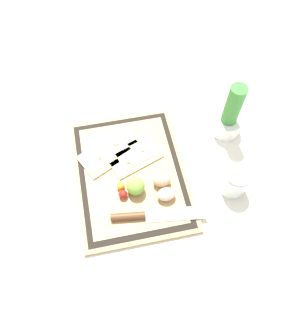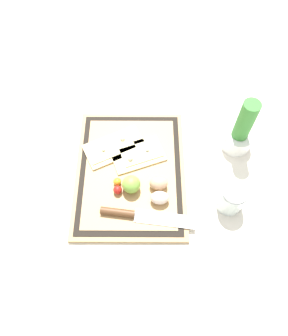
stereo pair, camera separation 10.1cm
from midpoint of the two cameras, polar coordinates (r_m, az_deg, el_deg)
ground_plane at (r=1.04m, az=0.40°, el=-1.14°), size 6.00×6.00×0.00m
cutting_board at (r=1.03m, az=0.40°, el=-0.93°), size 0.45×0.34×0.02m
pizza_slice_near at (r=1.06m, az=-2.58°, el=3.44°), size 0.18×0.22×0.02m
pizza_slice_far at (r=1.05m, az=1.79°, el=2.19°), size 0.15×0.19×0.02m
knife at (r=0.96m, az=0.95°, el=-8.36°), size 0.07×0.28×0.02m
egg_brown at (r=0.99m, az=5.47°, el=-2.95°), size 0.04×0.06×0.04m
egg_pink at (r=0.97m, az=5.74°, el=-5.45°), size 0.04×0.06×0.04m
lime at (r=0.97m, az=0.72°, el=-3.14°), size 0.06×0.06×0.06m
cherry_tomato_red at (r=0.98m, az=-1.68°, el=-4.10°), size 0.03×0.03×0.03m
cherry_tomato_yellow at (r=0.99m, az=-1.79°, el=-2.66°), size 0.02×0.02×0.02m
herb_pot at (r=1.09m, az=19.01°, el=5.63°), size 0.10×0.10×0.21m
sauce_jar at (r=1.00m, az=17.78°, el=-5.38°), size 0.08×0.08×0.10m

